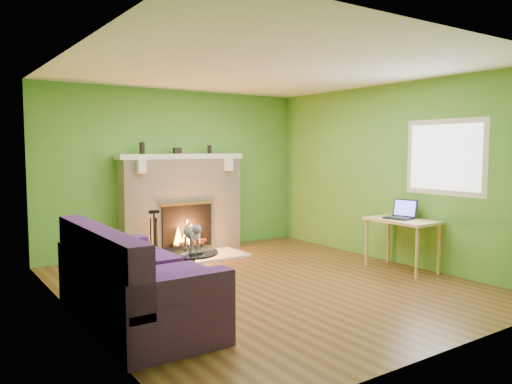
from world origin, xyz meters
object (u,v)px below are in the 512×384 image
Objects in this scene: cat at (191,236)px; desk at (402,225)px; coffee_table at (188,267)px; sofa at (130,285)px.

desk is at bearing -9.95° from cat.
coffee_table is 0.78× the size of desk.
cat is (1.10, 0.87, 0.23)m from sofa.
desk is (2.79, -0.93, 0.38)m from coffee_table.
desk is at bearing -1.53° from sofa.
cat is at bearing 160.18° from desk.
cat is at bearing 32.01° from coffee_table.
sofa is 1.42m from cat.
desk is 2.88m from cat.
sofa is 1.32m from coffee_table.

